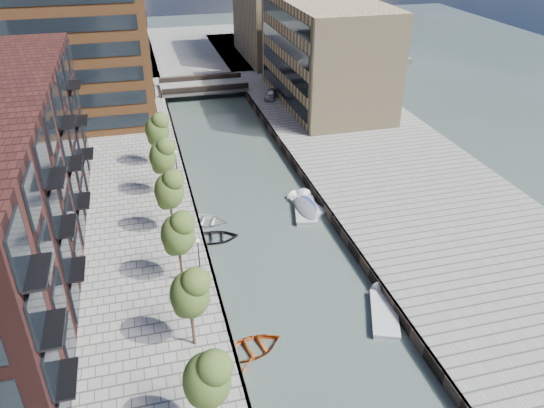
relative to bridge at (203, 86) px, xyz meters
name	(u,v)px	position (x,y,z in m)	size (l,w,h in m)	color
water	(249,189)	(0.00, -32.00, -1.39)	(300.00, 300.00, 0.00)	#38473F
quay_right	(389,167)	(16.00, -32.00, -0.89)	(20.00, 140.00, 1.00)	gray
quay_wall_left	(190,191)	(-6.10, -32.00, -0.89)	(0.25, 140.00, 1.00)	#332823
quay_wall_right	(304,178)	(6.10, -32.00, -0.89)	(0.25, 140.00, 1.00)	#332823
far_closure	(183,50)	(0.00, 28.00, -0.89)	(80.00, 40.00, 1.00)	gray
apartment_block	(10,187)	(-20.00, -42.00, 6.61)	(8.00, 38.00, 14.00)	black
tan_block_near	(325,52)	(16.00, -10.00, 6.61)	(12.00, 25.00, 14.00)	tan
tan_block_far	(276,12)	(16.00, 16.00, 7.61)	(12.00, 20.00, 16.00)	tan
bridge	(203,86)	(0.00, 0.00, 0.00)	(13.00, 6.00, 1.30)	gray
tree_1	(207,377)	(-8.50, -61.00, 3.92)	(2.50, 2.50, 5.95)	#382619
tree_2	(190,292)	(-8.50, -54.00, 3.92)	(2.50, 2.50, 5.95)	#382619
tree_3	(178,232)	(-8.50, -47.00, 3.92)	(2.50, 2.50, 5.95)	#382619
tree_4	(169,188)	(-8.50, -40.00, 3.92)	(2.50, 2.50, 5.95)	#382619
tree_5	(162,155)	(-8.50, -33.00, 3.92)	(2.50, 2.50, 5.95)	#382619
tree_6	(157,128)	(-8.50, -26.00, 3.92)	(2.50, 2.50, 5.95)	#382619
lamp_1	(199,257)	(-7.20, -48.00, 2.12)	(0.24, 0.24, 4.12)	black
lamp_2	(177,166)	(-7.20, -32.00, 2.12)	(0.24, 0.24, 4.12)	black
sloop_2	(252,351)	(-4.77, -54.64, -1.39)	(3.15, 4.41, 0.91)	#A23E11
sloop_3	(205,223)	(-5.40, -37.66, -1.39)	(3.09, 4.33, 0.90)	white
sloop_4	(215,240)	(-5.00, -40.68, -1.39)	(3.10, 4.34, 0.90)	black
motorboat_2	(383,309)	(5.48, -53.15, -1.29)	(3.63, 5.66, 1.79)	silver
motorboat_3	(305,204)	(4.63, -36.97, -1.21)	(2.97, 4.83, 1.52)	silver
motorboat_4	(305,208)	(4.35, -37.70, -1.16)	(3.20, 5.93, 1.88)	#B2B2B0
car	(270,94)	(8.90, -7.04, 0.28)	(1.58, 3.92, 1.34)	#A9AAAD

